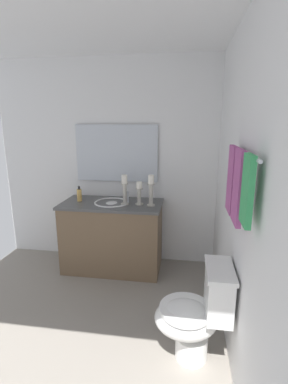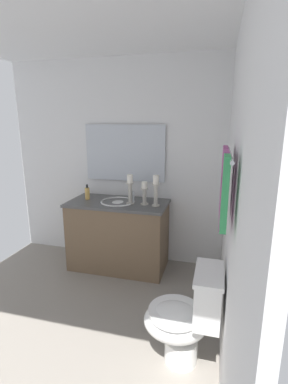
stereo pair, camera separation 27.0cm
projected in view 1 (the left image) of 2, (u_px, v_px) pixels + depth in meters
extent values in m
cube|color=gray|center=(67.00, 329.00, 2.43)|extent=(2.80, 2.70, 0.02)
cube|color=white|center=(242.00, 196.00, 1.93)|extent=(2.80, 0.04, 2.45)
cube|color=white|center=(107.00, 163.00, 3.47)|extent=(0.04, 2.70, 2.45)
cube|color=white|center=(42.00, 4.00, 1.83)|extent=(2.80, 2.70, 0.02)
cube|color=brown|center=(113.00, 237.00, 3.34)|extent=(0.55, 1.12, 0.79)
cube|color=#4C4C4C|center=(112.00, 204.00, 3.25)|extent=(0.58, 1.15, 0.03)
sphere|color=black|center=(70.00, 228.00, 3.51)|extent=(0.02, 0.02, 0.02)
sphere|color=black|center=(63.00, 234.00, 3.32)|extent=(0.02, 0.02, 0.02)
ellipsoid|color=white|center=(112.00, 207.00, 3.25)|extent=(0.38, 0.30, 0.11)
torus|color=white|center=(112.00, 202.00, 3.24)|extent=(0.40, 0.40, 0.02)
cylinder|color=silver|center=(128.00, 198.00, 3.20)|extent=(0.02, 0.02, 0.14)
cube|color=silver|center=(116.00, 153.00, 3.38)|extent=(0.02, 0.99, 0.67)
cylinder|color=#B7B2A5|center=(151.00, 205.00, 3.13)|extent=(0.09, 0.09, 0.01)
cylinder|color=#B7B2A5|center=(151.00, 195.00, 3.10)|extent=(0.04, 0.04, 0.24)
cylinder|color=#B7B2A5|center=(151.00, 184.00, 3.07)|extent=(0.08, 0.08, 0.01)
cylinder|color=white|center=(151.00, 179.00, 3.06)|extent=(0.06, 0.06, 0.10)
cylinder|color=#B7B2A5|center=(139.00, 204.00, 3.17)|extent=(0.09, 0.09, 0.01)
cylinder|color=#B7B2A5|center=(139.00, 197.00, 3.15)|extent=(0.04, 0.04, 0.18)
cylinder|color=#B7B2A5|center=(139.00, 189.00, 3.13)|extent=(0.08, 0.08, 0.01)
cylinder|color=white|center=(139.00, 185.00, 3.12)|extent=(0.06, 0.06, 0.07)
cylinder|color=#B7B2A5|center=(125.00, 204.00, 3.18)|extent=(0.09, 0.09, 0.01)
cylinder|color=#B7B2A5|center=(125.00, 194.00, 3.16)|extent=(0.04, 0.04, 0.23)
cylinder|color=#B7B2A5|center=(124.00, 184.00, 3.13)|extent=(0.08, 0.08, 0.01)
cylinder|color=white|center=(124.00, 179.00, 3.11)|extent=(0.06, 0.06, 0.09)
cylinder|color=#E5B259|center=(79.00, 195.00, 3.30)|extent=(0.06, 0.06, 0.14)
cylinder|color=black|center=(79.00, 188.00, 3.28)|extent=(0.02, 0.02, 0.04)
cylinder|color=white|center=(191.00, 346.00, 2.11)|extent=(0.24, 0.24, 0.18)
ellipsoid|color=white|center=(185.00, 319.00, 2.06)|extent=(0.38, 0.46, 0.24)
cylinder|color=white|center=(186.00, 309.00, 2.04)|extent=(0.39, 0.39, 0.03)
cube|color=white|center=(218.00, 292.00, 1.97)|extent=(0.36, 0.17, 0.32)
cube|color=white|center=(220.00, 270.00, 1.93)|extent=(0.38, 0.19, 0.03)
cylinder|color=silver|center=(244.00, 153.00, 1.61)|extent=(0.76, 0.02, 0.02)
cube|color=#A54C8C|center=(232.00, 179.00, 1.90)|extent=(0.22, 0.03, 0.45)
cube|color=#A54C8C|center=(238.00, 187.00, 1.66)|extent=(0.20, 0.03, 0.44)
cube|color=#389E59|center=(247.00, 190.00, 1.41)|extent=(0.17, 0.03, 0.36)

